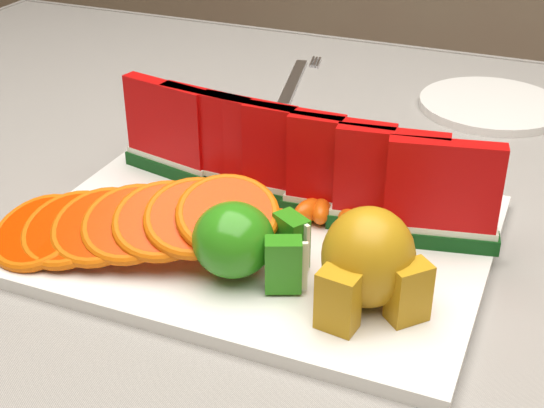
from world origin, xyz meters
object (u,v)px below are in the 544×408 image
object	(u,v)px
apple_cluster	(242,242)
side_plate	(491,105)
fork	(295,80)
pear_cluster	(369,262)
platter	(260,235)

from	to	relation	value
apple_cluster	side_plate	xyz separation A→B (m)	(0.13, 0.47, -0.04)
apple_cluster	fork	world-z (taller)	apple_cluster
apple_cluster	pear_cluster	size ratio (longest dim) A/B	1.04
pear_cluster	fork	world-z (taller)	pear_cluster
pear_cluster	fork	xyz separation A→B (m)	(-0.24, 0.46, -0.05)
apple_cluster	side_plate	distance (m)	0.49
platter	pear_cluster	world-z (taller)	pear_cluster
platter	side_plate	distance (m)	0.43
pear_cluster	fork	distance (m)	0.52
platter	apple_cluster	bearing A→B (deg)	-77.58
apple_cluster	side_plate	bearing A→B (deg)	74.62
apple_cluster	pear_cluster	distance (m)	0.10
platter	pear_cluster	size ratio (longest dim) A/B	4.22
platter	fork	size ratio (longest dim) A/B	2.06
fork	platter	bearing A→B (deg)	-73.31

